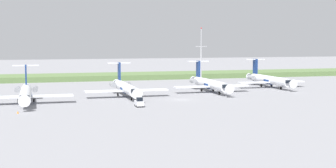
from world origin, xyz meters
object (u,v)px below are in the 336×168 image
object	(u,v)px
regional_jet_fourth	(269,80)
antenna_mast	(201,59)
regional_jet_second	(126,87)
regional_jet_third	(210,84)
regional_jet_nearest	(26,93)
safety_cone_front_marker	(18,112)
baggage_tug	(139,103)

from	to	relation	value
regional_jet_fourth	antenna_mast	world-z (taller)	antenna_mast
regional_jet_second	regional_jet_third	distance (m)	27.01
regional_jet_nearest	safety_cone_front_marker	world-z (taller)	regional_jet_nearest
baggage_tug	regional_jet_nearest	bearing A→B (deg)	151.62
baggage_tug	safety_cone_front_marker	bearing A→B (deg)	-173.50
regional_jet_fourth	baggage_tug	xyz separation A→B (m)	(-51.36, -34.36, -1.53)
regional_jet_nearest	baggage_tug	world-z (taller)	regional_jet_nearest
safety_cone_front_marker	regional_jet_fourth	bearing A→B (deg)	25.53
regional_jet_second	regional_jet_fourth	world-z (taller)	same
regional_jet_nearest	regional_jet_fourth	size ratio (longest dim) A/B	1.00
regional_jet_nearest	regional_jet_third	bearing A→B (deg)	12.92
antenna_mast	safety_cone_front_marker	distance (m)	89.44
regional_jet_nearest	baggage_tug	bearing A→B (deg)	-28.38
regional_jet_third	baggage_tug	distance (m)	37.68
regional_jet_nearest	baggage_tug	size ratio (longest dim) A/B	9.69
antenna_mast	baggage_tug	bearing A→B (deg)	-121.45
regional_jet_third	antenna_mast	world-z (taller)	antenna_mast
regional_jet_fourth	safety_cone_front_marker	distance (m)	86.89
regional_jet_second	regional_jet_fourth	bearing A→B (deg)	14.90
baggage_tug	regional_jet_second	bearing A→B (deg)	88.05
regional_jet_nearest	regional_jet_fourth	bearing A→B (deg)	14.91
baggage_tug	safety_cone_front_marker	distance (m)	27.20
antenna_mast	safety_cone_front_marker	world-z (taller)	antenna_mast
regional_jet_second	regional_jet_third	xyz separation A→B (m)	(26.53, 5.11, 0.00)
regional_jet_second	baggage_tug	bearing A→B (deg)	-91.95
regional_jet_fourth	safety_cone_front_marker	size ratio (longest dim) A/B	56.36
regional_jet_third	baggage_tug	bearing A→B (deg)	-136.34
regional_jet_third	regional_jet_fourth	distance (m)	25.53
regional_jet_fourth	antenna_mast	size ratio (longest dim) A/B	1.53
antenna_mast	baggage_tug	world-z (taller)	antenna_mast
regional_jet_third	baggage_tug	size ratio (longest dim) A/B	9.69
regional_jet_nearest	regional_jet_second	xyz separation A→B (m)	(26.36, 7.03, 0.00)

